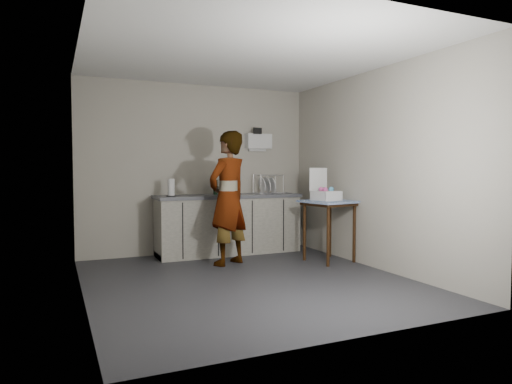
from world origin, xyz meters
name	(u,v)px	position (x,y,z in m)	size (l,w,h in m)	color
ground	(248,281)	(0.00, 0.00, 0.00)	(4.00, 4.00, 0.00)	#26262B
wall_back	(198,169)	(0.00, 1.99, 1.30)	(3.60, 0.02, 2.60)	#BBB4A3
wall_right	(373,169)	(1.79, 0.00, 1.30)	(0.02, 4.00, 2.60)	#BBB4A3
wall_left	(82,170)	(-1.79, 0.00, 1.30)	(0.02, 4.00, 2.60)	#BBB4A3
ceiling	(248,56)	(0.00, 0.00, 2.60)	(3.60, 4.00, 0.01)	white
kitchen_counter	(229,226)	(0.40, 1.70, 0.43)	(2.24, 0.62, 0.91)	black
wall_shelf	(258,142)	(1.00, 1.92, 1.75)	(0.42, 0.18, 0.37)	white
side_table	(329,208)	(1.48, 0.56, 0.75)	(0.77, 0.77, 0.86)	#3A200D
standing_man	(228,198)	(0.11, 0.95, 0.91)	(0.66, 0.44, 1.82)	#B2A593
soap_bottle	(226,184)	(0.35, 1.68, 1.07)	(0.12, 0.12, 0.32)	black
soda_can	(232,190)	(0.48, 1.75, 0.97)	(0.06, 0.06, 0.12)	red
dark_bottle	(215,187)	(0.21, 1.77, 1.02)	(0.07, 0.07, 0.23)	black
paper_towel	(171,188)	(-0.51, 1.60, 1.03)	(0.14, 0.14, 0.25)	black
dish_rack	(268,189)	(1.08, 1.72, 0.98)	(0.44, 0.33, 0.31)	white
bakery_box	(325,193)	(1.45, 0.62, 0.96)	(0.38, 0.39, 0.46)	white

